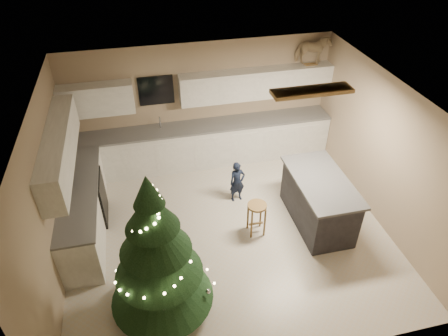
{
  "coord_description": "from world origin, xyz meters",
  "views": [
    {
      "loc": [
        -1.23,
        -4.96,
        5.18
      ],
      "look_at": [
        0.0,
        0.35,
        1.15
      ],
      "focal_mm": 32.0,
      "sensor_mm": 36.0,
      "label": 1
    }
  ],
  "objects_px": {
    "toddler": "(237,182)",
    "island": "(318,201)",
    "rocking_horse": "(313,50)",
    "christmas_tree": "(158,260)",
    "bar_stool": "(257,212)"
  },
  "relations": [
    {
      "from": "island",
      "to": "rocking_horse",
      "type": "bearing_deg",
      "value": 74.47
    },
    {
      "from": "bar_stool",
      "to": "toddler",
      "type": "bearing_deg",
      "value": 96.25
    },
    {
      "from": "christmas_tree",
      "to": "rocking_horse",
      "type": "bearing_deg",
      "value": 45.16
    },
    {
      "from": "island",
      "to": "rocking_horse",
      "type": "relative_size",
      "value": 2.41
    },
    {
      "from": "bar_stool",
      "to": "christmas_tree",
      "type": "bearing_deg",
      "value": -146.72
    },
    {
      "from": "island",
      "to": "christmas_tree",
      "type": "height_order",
      "value": "christmas_tree"
    },
    {
      "from": "toddler",
      "to": "rocking_horse",
      "type": "relative_size",
      "value": 1.21
    },
    {
      "from": "rocking_horse",
      "to": "toddler",
      "type": "bearing_deg",
      "value": 133.97
    },
    {
      "from": "bar_stool",
      "to": "toddler",
      "type": "height_order",
      "value": "toddler"
    },
    {
      "from": "christmas_tree",
      "to": "toddler",
      "type": "height_order",
      "value": "christmas_tree"
    },
    {
      "from": "toddler",
      "to": "island",
      "type": "bearing_deg",
      "value": -44.36
    },
    {
      "from": "bar_stool",
      "to": "rocking_horse",
      "type": "relative_size",
      "value": 0.9
    },
    {
      "from": "toddler",
      "to": "christmas_tree",
      "type": "bearing_deg",
      "value": -136.79
    },
    {
      "from": "bar_stool",
      "to": "island",
      "type": "bearing_deg",
      "value": 1.33
    },
    {
      "from": "christmas_tree",
      "to": "toddler",
      "type": "xyz_separation_m",
      "value": [
        1.66,
        2.1,
        -0.57
      ]
    }
  ]
}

